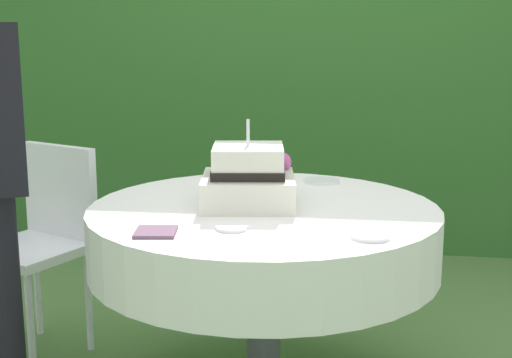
{
  "coord_description": "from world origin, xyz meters",
  "views": [
    {
      "loc": [
        0.32,
        -2.53,
        1.39
      ],
      "look_at": [
        -0.03,
        0.01,
        0.85
      ],
      "focal_mm": 51.04,
      "sensor_mm": 36.0,
      "label": 1
    }
  ],
  "objects": [
    {
      "name": "foliage_hedge",
      "position": [
        0.0,
        2.22,
        1.44
      ],
      "size": [
        5.98,
        0.67,
        2.88
      ],
      "primitive_type": "cube",
      "color": "#336628",
      "rests_on": "ground_plane"
    },
    {
      "name": "serving_plate_left",
      "position": [
        -0.06,
        -0.31,
        0.75
      ],
      "size": [
        0.1,
        0.1,
        0.01
      ],
      "primitive_type": "cylinder",
      "color": "white",
      "rests_on": "cake_table"
    },
    {
      "name": "napkin_stack",
      "position": [
        -0.29,
        -0.39,
        0.75
      ],
      "size": [
        0.14,
        0.14,
        0.01
      ],
      "primitive_type": "cube",
      "rotation": [
        0.0,
        0.0,
        0.13
      ],
      "color": "#6B4C60",
      "rests_on": "cake_table"
    },
    {
      "name": "serving_plate_far",
      "position": [
        0.19,
        0.45,
        0.75
      ],
      "size": [
        0.15,
        0.15,
        0.01
      ],
      "primitive_type": "cylinder",
      "color": "white",
      "rests_on": "cake_table"
    },
    {
      "name": "garden_chair",
      "position": [
        -0.98,
        0.3,
        0.54
      ],
      "size": [
        0.53,
        0.53,
        0.89
      ],
      "color": "white",
      "rests_on": "ground_plane"
    },
    {
      "name": "serving_plate_near",
      "position": [
        0.38,
        -0.35,
        0.75
      ],
      "size": [
        0.12,
        0.12,
        0.01
      ],
      "primitive_type": "cylinder",
      "color": "white",
      "rests_on": "cake_table"
    },
    {
      "name": "wedding_cake",
      "position": [
        -0.06,
        0.02,
        0.85
      ],
      "size": [
        0.37,
        0.37,
        0.32
      ],
      "color": "silver",
      "rests_on": "cake_table"
    },
    {
      "name": "cake_table",
      "position": [
        0.0,
        0.0,
        0.63
      ],
      "size": [
        1.27,
        1.27,
        0.75
      ],
      "color": "#4C4C51",
      "rests_on": "ground_plane"
    }
  ]
}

